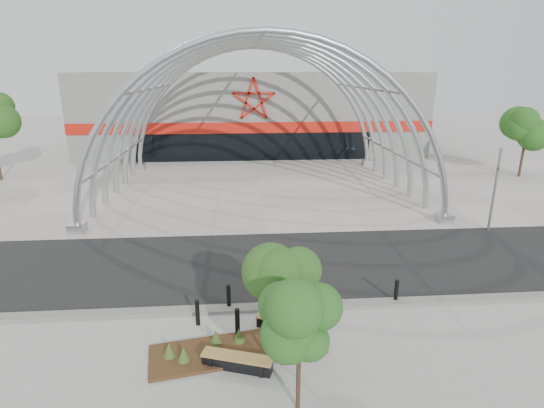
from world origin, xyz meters
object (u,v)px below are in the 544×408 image
object	(u,v)px
signal_pole	(495,189)
bollard_2	(237,323)
bench_0	(237,362)
street_tree_0	(283,276)
street_tree_1	(300,324)
bench_1	(285,323)

from	to	relation	value
signal_pole	bollard_2	world-z (taller)	signal_pole
bench_0	street_tree_0	bearing A→B (deg)	4.65
bollard_2	signal_pole	bearing A→B (deg)	32.28
street_tree_1	bench_0	world-z (taller)	street_tree_1
street_tree_1	bollard_2	world-z (taller)	street_tree_1
bench_0	bollard_2	size ratio (longest dim) A/B	2.15
street_tree_1	bollard_2	xyz separation A→B (m)	(-1.52, 3.18, -1.96)
bench_1	bollard_2	size ratio (longest dim) A/B	1.99
street_tree_0	street_tree_1	size ratio (longest dim) A/B	1.16
street_tree_0	bench_1	distance (m)	3.21
street_tree_0	bench_0	bearing A→B (deg)	-175.35
street_tree_1	bench_1	xyz separation A→B (m)	(0.04, 3.50, -2.25)
signal_pole	street_tree_0	xyz separation A→B (m)	(-12.02, -9.88, 0.52)
signal_pole	bench_0	size ratio (longest dim) A/B	2.11
street_tree_1	bench_0	size ratio (longest dim) A/B	1.62
signal_pole	street_tree_1	distance (m)	16.53
signal_pole	bench_1	bearing A→B (deg)	-145.45
street_tree_0	street_tree_1	distance (m)	1.77
street_tree_1	bench_0	xyz separation A→B (m)	(-1.53, 1.60, -2.24)
signal_pole	street_tree_1	xyz separation A→B (m)	(-11.79, -11.59, 0.12)
bollard_2	street_tree_0	bearing A→B (deg)	-48.59
bollard_2	bench_1	bearing A→B (deg)	11.57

